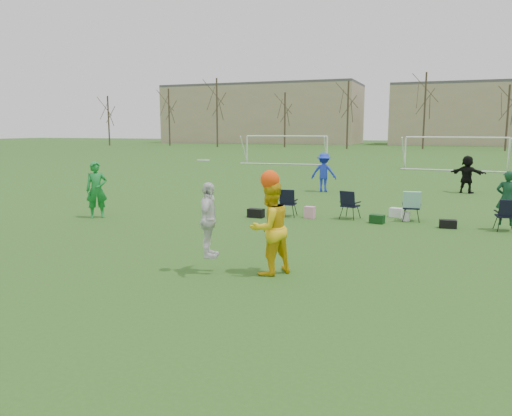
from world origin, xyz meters
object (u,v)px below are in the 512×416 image
at_px(center_contest, 252,224).
at_px(fielder_blue, 324,172).
at_px(fielder_green_near, 97,190).
at_px(goal_left, 286,141).
at_px(goal_mid, 456,144).
at_px(fielder_black, 467,174).

bearing_deg(center_contest, fielder_blue, 97.22).
height_order(fielder_green_near, center_contest, center_contest).
height_order(goal_left, goal_mid, same).
bearing_deg(goal_mid, center_contest, -93.88).
height_order(fielder_green_near, goal_mid, goal_mid).
xyz_separation_m(fielder_blue, goal_mid, (6.14, 17.05, 0.98)).
distance_m(center_contest, goal_left, 34.67).
relative_size(fielder_green_near, goal_mid, 0.26).
relative_size(fielder_green_near, fielder_black, 1.08).
bearing_deg(center_contest, fielder_green_near, 149.43).
distance_m(fielder_green_near, goal_left, 29.01).
relative_size(fielder_black, center_contest, 0.74).
bearing_deg(fielder_blue, goal_mid, -112.20).
xyz_separation_m(goal_left, goal_mid, (14.00, -2.00, 0.00)).
bearing_deg(goal_left, goal_mid, -13.13).
bearing_deg(fielder_green_near, fielder_black, 4.35).
bearing_deg(goal_left, fielder_green_near, -90.54).
height_order(fielder_green_near, goal_left, goal_left).
bearing_deg(fielder_green_near, fielder_blue, 20.47).
height_order(fielder_green_near, fielder_black, fielder_green_near).
height_order(center_contest, goal_left, goal_left).
height_order(fielder_black, goal_left, goal_left).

